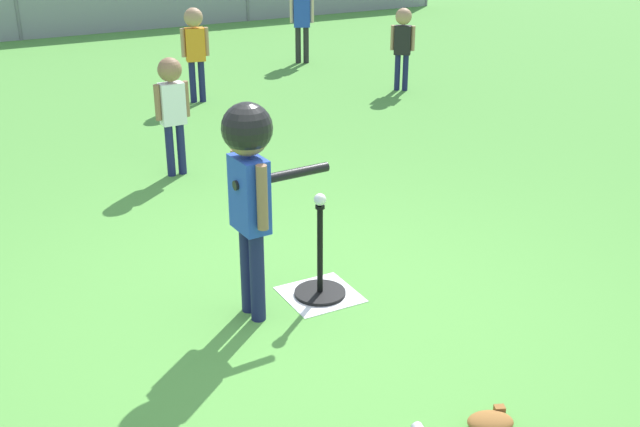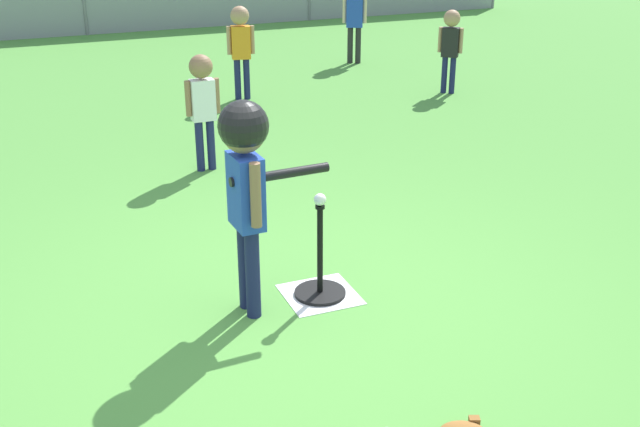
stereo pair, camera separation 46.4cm
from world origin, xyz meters
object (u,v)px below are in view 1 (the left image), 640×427
Objects in this scene: fielder_near_left at (403,38)px; fielder_near_right at (195,42)px; fielder_deep_center at (302,11)px; fielder_deep_right at (172,101)px; baseball_on_tee at (320,200)px; batter_child at (249,168)px; glove_tossed_aside at (491,422)px; batting_tee at (320,282)px.

fielder_near_right is (-2.39, 0.66, 0.05)m from fielder_near_left.
fielder_deep_center is at bearing 33.03° from fielder_near_right.
fielder_deep_right is at bearing -114.51° from fielder_near_right.
batter_child reaches higher than baseball_on_tee.
glove_tossed_aside is at bearing -97.87° from fielder_near_right.
fielder_deep_center is 1.14× the size of fielder_near_left.
batter_child is 1.20× the size of fielder_near_right.
fielder_near_right is (-2.05, -1.33, -0.03)m from fielder_deep_center.
fielder_near_left reaches higher than baseball_on_tee.
fielder_deep_center reaches higher than baseball_on_tee.
batter_child is 7.04m from fielder_deep_center.
baseball_on_tee is at bearing -116.25° from fielder_deep_center.
fielder_deep_right is 1.04× the size of fielder_near_left.
fielder_near_left is 6.53m from glove_tossed_aside.
fielder_deep_right reaches higher than glove_tossed_aside.
batting_tee is 0.47× the size of batter_child.
baseball_on_tee is at bearing -101.39° from fielder_near_right.
fielder_near_left is (3.81, 4.13, -0.28)m from batter_child.
baseball_on_tee is 6.80m from fielder_deep_center.
glove_tossed_aside is (0.09, -1.52, -0.06)m from batting_tee.
fielder_deep_center is at bearing 63.75° from baseball_on_tee.
baseball_on_tee is (0.00, 0.00, 0.55)m from batting_tee.
batter_child is 5.00m from fielder_near_right.
fielder_near_left is at bearing -80.20° from fielder_deep_center.
batting_tee is 5.33m from fielder_near_left.
fielder_deep_right is (-0.07, 2.52, 0.57)m from batting_tee.
glove_tossed_aside is (-0.87, -6.29, -0.66)m from fielder_near_right.
fielder_deep_center is (3.01, 6.10, 0.64)m from batting_tee.
batting_tee is 1.52m from glove_tossed_aside.
fielder_deep_right is at bearing -130.64° from fielder_deep_center.
batting_tee is 4.90m from fielder_near_right.
glove_tossed_aside is at bearing -86.54° from baseball_on_tee.
glove_tossed_aside is (-3.26, -5.63, -0.60)m from fielder_near_left.
fielder_near_left is at bearing -15.39° from fielder_near_right.
baseball_on_tee is at bearing 93.46° from glove_tossed_aside.
fielder_near_right is 6.38m from glove_tossed_aside.
fielder_deep_center is at bearing 69.06° from glove_tossed_aside.
fielder_deep_center is 1.10× the size of fielder_deep_right.
fielder_near_left is at bearing 50.80° from baseball_on_tee.
batting_tee is 8.15× the size of baseball_on_tee.
fielder_near_left is 3.76× the size of glove_tossed_aside.
baseball_on_tee is at bearing -129.20° from fielder_near_left.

